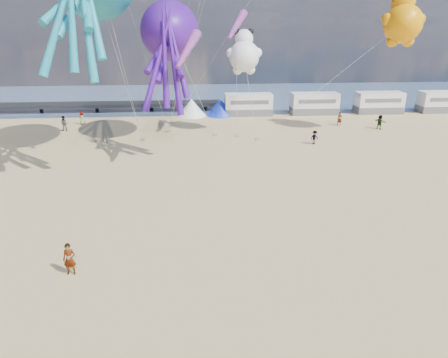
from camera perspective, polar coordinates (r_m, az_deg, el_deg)
ground at (r=20.14m, az=1.06°, el=-16.47°), size 120.00×120.00×0.00m
water at (r=71.88m, az=-2.96°, el=11.64°), size 120.00×120.00×0.00m
pier at (r=66.38m, az=-28.00°, el=9.21°), size 60.00×3.00×0.50m
motorhome_0 at (r=57.34m, az=3.49°, el=10.59°), size 6.60×2.50×3.00m
motorhome_1 at (r=59.33m, az=12.78°, el=10.47°), size 6.60×2.50×3.00m
motorhome_2 at (r=62.72m, az=21.26°, el=10.14°), size 6.60×2.50×3.00m
motorhome_3 at (r=67.29m, az=28.71°, el=9.66°), size 6.60×2.50×3.00m
tent_white at (r=56.90m, az=-4.65°, el=10.16°), size 4.00×4.00×2.40m
tent_blue at (r=57.01m, az=-0.57°, el=10.25°), size 4.00×4.00×2.40m
standing_person at (r=22.63m, az=-21.21°, el=-10.63°), size 0.67×0.45×1.80m
beachgoer_0 at (r=54.91m, az=-19.61°, el=8.17°), size 0.70×0.56×1.65m
beachgoer_1 at (r=52.21m, az=-21.85°, el=7.34°), size 0.92×0.61×1.86m
beachgoer_2 at (r=44.36m, az=12.80°, el=5.81°), size 0.89×0.80×1.50m
beachgoer_4 at (r=53.15m, az=21.36°, el=7.60°), size 0.91×1.11×1.77m
beachgoer_5 at (r=53.32m, az=16.20°, el=8.24°), size 1.62×0.54×1.73m
sandbag_a at (r=45.69m, az=-11.64°, el=5.53°), size 0.50×0.35×0.22m
sandbag_b at (r=46.71m, az=-1.31°, el=6.32°), size 0.50×0.35×0.22m
sandbag_c at (r=45.08m, az=4.78°, el=5.68°), size 0.50×0.35×0.22m
sandbag_d at (r=46.37m, az=1.87°, el=6.20°), size 0.50×0.35×0.22m
sandbag_e at (r=48.84m, az=-7.93°, el=6.80°), size 0.50×0.35×0.22m
kite_octopus_purple at (r=43.85m, az=-7.76°, el=20.25°), size 4.73×11.02×12.58m
kite_panda at (r=46.16m, az=2.89°, el=17.11°), size 4.76×4.57×5.77m
kite_teddy_orange at (r=49.26m, az=24.17°, el=19.58°), size 6.02×5.83×6.90m
windsock_mid at (r=44.48m, az=1.76°, el=21.06°), size 3.11×5.58×5.63m
windsock_right at (r=33.98m, az=-5.26°, el=17.90°), size 2.63×4.95×4.96m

